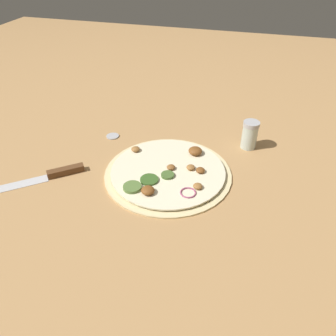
# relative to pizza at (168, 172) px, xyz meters

# --- Properties ---
(ground_plane) EXTENTS (3.00, 3.00, 0.00)m
(ground_plane) POSITION_rel_pizza_xyz_m (-0.00, 0.00, -0.01)
(ground_plane) COLOR tan
(pizza) EXTENTS (0.34, 0.34, 0.03)m
(pizza) POSITION_rel_pizza_xyz_m (0.00, 0.00, 0.00)
(pizza) COLOR beige
(pizza) RESTS_ON ground_plane
(knife) EXTENTS (0.25, 0.21, 0.02)m
(knife) POSITION_rel_pizza_xyz_m (-0.30, -0.10, -0.00)
(knife) COLOR silver
(knife) RESTS_ON ground_plane
(spice_jar) EXTENTS (0.05, 0.05, 0.08)m
(spice_jar) POSITION_rel_pizza_xyz_m (0.19, 0.19, 0.03)
(spice_jar) COLOR silver
(spice_jar) RESTS_ON ground_plane
(loose_cap) EXTENTS (0.04, 0.04, 0.01)m
(loose_cap) POSITION_rel_pizza_xyz_m (-0.22, 0.14, -0.00)
(loose_cap) COLOR #B2B2B7
(loose_cap) RESTS_ON ground_plane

